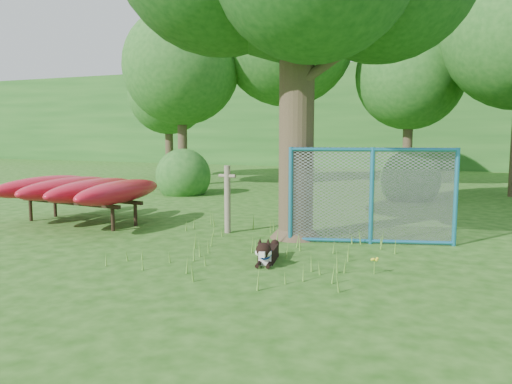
% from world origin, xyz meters
% --- Properties ---
extents(ground, '(80.00, 80.00, 0.00)m').
position_xyz_m(ground, '(0.00, 0.00, 0.00)').
color(ground, '#1A470E').
rests_on(ground, ground).
extents(wooden_post, '(0.37, 0.13, 1.36)m').
position_xyz_m(wooden_post, '(-0.88, 2.30, 0.72)').
color(wooden_post, '#6E6553').
rests_on(wooden_post, ground).
extents(kayak_rack, '(3.15, 3.17, 1.01)m').
position_xyz_m(kayak_rack, '(-4.36, 2.02, 0.77)').
color(kayak_rack, black).
rests_on(kayak_rack, ground).
extents(husky_dog, '(0.39, 1.01, 0.45)m').
position_xyz_m(husky_dog, '(0.71, 0.40, 0.16)').
color(husky_dog, black).
rests_on(husky_dog, ground).
extents(fence_section, '(2.91, 0.87, 2.92)m').
position_xyz_m(fence_section, '(1.96, 2.39, 0.88)').
color(fence_section, teal).
rests_on(fence_section, ground).
extents(wildflower_clump, '(0.11, 0.10, 0.24)m').
position_xyz_m(wildflower_clump, '(2.36, 0.43, 0.19)').
color(wildflower_clump, '#558E2E').
rests_on(wildflower_clump, ground).
extents(bg_tree_a, '(4.40, 4.40, 6.70)m').
position_xyz_m(bg_tree_a, '(-6.50, 10.00, 4.48)').
color(bg_tree_a, '#3C3021').
rests_on(bg_tree_a, ground).
extents(bg_tree_b, '(5.20, 5.20, 8.22)m').
position_xyz_m(bg_tree_b, '(-3.00, 12.00, 5.61)').
color(bg_tree_b, '#3C3021').
rests_on(bg_tree_b, ground).
extents(bg_tree_c, '(4.00, 4.00, 6.12)m').
position_xyz_m(bg_tree_c, '(1.50, 13.00, 4.11)').
color(bg_tree_c, '#3C3021').
rests_on(bg_tree_c, ground).
extents(bg_tree_f, '(3.60, 3.60, 5.55)m').
position_xyz_m(bg_tree_f, '(-9.00, 13.00, 3.73)').
color(bg_tree_f, '#3C3021').
rests_on(bg_tree_f, ground).
extents(shrub_left, '(1.80, 1.80, 1.80)m').
position_xyz_m(shrub_left, '(-5.00, 7.50, 0.00)').
color(shrub_left, '#20591C').
rests_on(shrub_left, ground).
extents(shrub_mid, '(1.80, 1.80, 1.80)m').
position_xyz_m(shrub_mid, '(2.00, 9.00, 0.00)').
color(shrub_mid, '#20591C').
rests_on(shrub_mid, ground).
extents(wooded_hillside, '(80.00, 12.00, 6.00)m').
position_xyz_m(wooded_hillside, '(0.00, 28.00, 3.00)').
color(wooded_hillside, '#20591C').
rests_on(wooded_hillside, ground).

